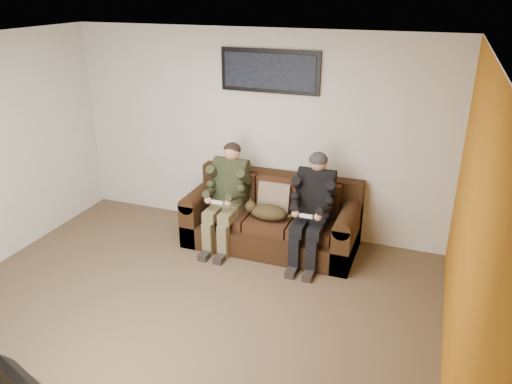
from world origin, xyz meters
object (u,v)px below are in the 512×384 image
at_px(person_right, 313,203).
at_px(cat, 267,212).
at_px(framed_poster, 270,71).
at_px(sofa, 273,220).
at_px(person_left, 227,191).

height_order(person_right, cat, person_right).
relative_size(person_right, framed_poster, 1.03).
height_order(sofa, cat, sofa).
relative_size(sofa, person_right, 1.64).
height_order(person_right, framed_poster, framed_poster).
height_order(sofa, framed_poster, framed_poster).
relative_size(sofa, person_left, 1.65).
bearing_deg(framed_poster, person_right, -37.32).
relative_size(person_left, cat, 1.94).
bearing_deg(person_right, sofa, 162.05).
height_order(person_left, cat, person_left).
bearing_deg(sofa, person_right, -17.95).
bearing_deg(cat, sofa, 86.33).
bearing_deg(framed_poster, sofa, -62.88).
xyz_separation_m(person_left, framed_poster, (0.34, 0.57, 1.39)).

